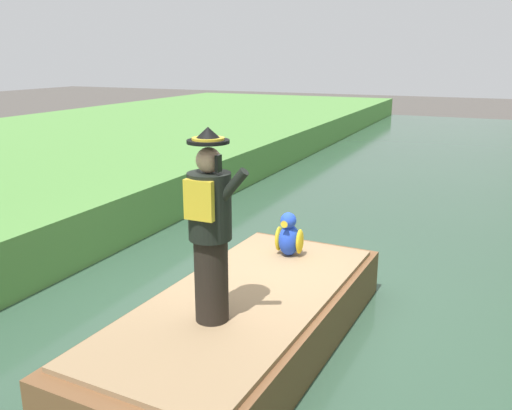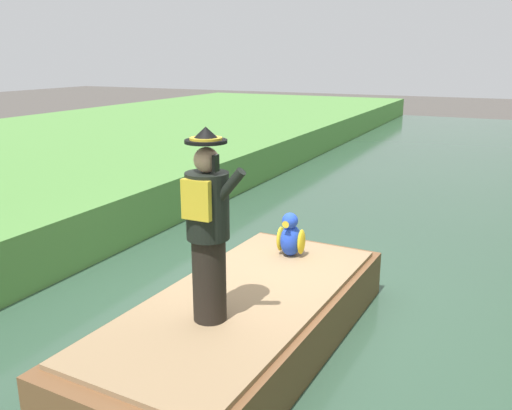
# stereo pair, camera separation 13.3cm
# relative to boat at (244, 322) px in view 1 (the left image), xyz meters

# --- Properties ---
(ground_plane) EXTENTS (80.00, 80.00, 0.00)m
(ground_plane) POSITION_rel_boat_xyz_m (0.00, 0.90, -0.40)
(ground_plane) COLOR #4C4742
(canal_water) EXTENTS (6.27, 48.00, 0.10)m
(canal_water) POSITION_rel_boat_xyz_m (0.00, 0.90, -0.35)
(canal_water) COLOR #33513D
(canal_water) RESTS_ON ground
(boat) EXTENTS (1.99, 4.28, 0.61)m
(boat) POSITION_rel_boat_xyz_m (0.00, 0.00, 0.00)
(boat) COLOR brown
(boat) RESTS_ON canal_water
(person_pirate) EXTENTS (0.61, 0.42, 1.85)m
(person_pirate) POSITION_rel_boat_xyz_m (-0.05, -0.59, 1.23)
(person_pirate) COLOR black
(person_pirate) RESTS_ON boat
(parrot_plush) EXTENTS (0.36, 0.35, 0.57)m
(parrot_plush) POSITION_rel_boat_xyz_m (0.00, 1.33, 0.55)
(parrot_plush) COLOR blue
(parrot_plush) RESTS_ON boat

